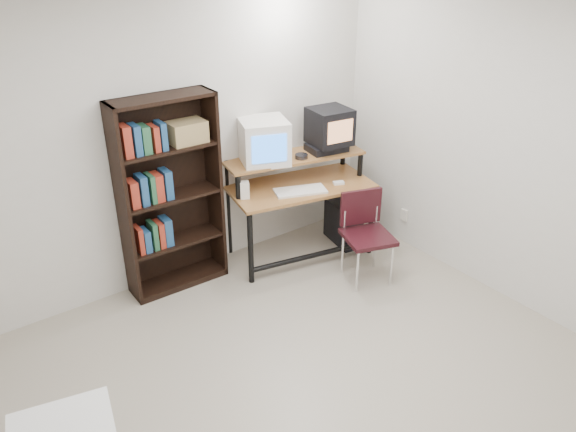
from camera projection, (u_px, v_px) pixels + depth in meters
floor at (326, 389)px, 3.94m from camera, size 4.00×4.00×0.01m
back_wall at (180, 137)px, 4.78m from camera, size 4.00×0.01×2.60m
right_wall at (526, 154)px, 4.41m from camera, size 0.01×4.00×2.60m
computer_desk at (299, 187)px, 5.32m from camera, size 1.45×0.93×0.98m
crt_monitor at (264, 141)px, 5.08m from camera, size 0.54×0.54×0.40m
vcr at (326, 148)px, 5.38m from camera, size 0.40×0.32×0.08m
crt_tv at (330, 126)px, 5.30m from camera, size 0.40×0.40×0.34m
cd_spindle at (301, 157)px, 5.21m from camera, size 0.12×0.12×0.05m
keyboard at (300, 192)px, 5.14m from camera, size 0.51×0.36×0.03m
mousepad at (338, 185)px, 5.30m from camera, size 0.23×0.19×0.01m
mouse at (339, 183)px, 5.29m from camera, size 0.12×0.09×0.03m
desk_speaker at (245, 191)px, 4.99m from camera, size 0.10×0.10×0.17m
pc_tower at (343, 223)px, 5.72m from camera, size 0.28×0.48×0.42m
school_chair at (365, 227)px, 5.02m from camera, size 0.52×0.52×0.82m
bookshelf at (169, 193)px, 4.75m from camera, size 0.87×0.31×1.73m
wall_outlet at (404, 215)px, 5.68m from camera, size 0.02×0.08×0.12m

